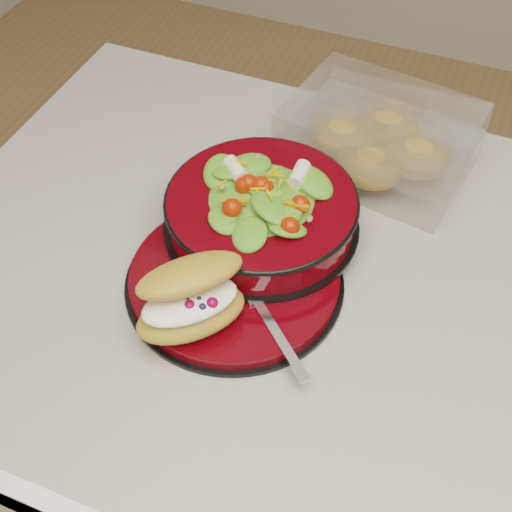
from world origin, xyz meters
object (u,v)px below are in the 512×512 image
at_px(croissant, 192,299).
at_px(fork, 271,324).
at_px(pastry_box, 380,140).
at_px(salad_bowl, 261,206).
at_px(dinner_plate, 235,280).
at_px(island_counter, 362,473).

height_order(croissant, fork, croissant).
bearing_deg(pastry_box, salad_bowl, -107.57).
distance_m(salad_bowl, croissant, 0.16).
relative_size(croissant, fork, 1.23).
relative_size(dinner_plate, fork, 2.12).
bearing_deg(pastry_box, dinner_plate, -100.18).
bearing_deg(salad_bowl, fork, -64.08).
xyz_separation_m(dinner_plate, croissant, (-0.02, -0.08, 0.05)).
relative_size(island_counter, dinner_plate, 4.65).
bearing_deg(croissant, island_counter, -17.72).
bearing_deg(croissant, dinner_plate, 31.65).
xyz_separation_m(dinner_plate, salad_bowl, (-0.00, 0.09, 0.05)).
distance_m(salad_bowl, pastry_box, 0.22).
relative_size(dinner_plate, croissant, 1.73).
bearing_deg(island_counter, fork, -144.29).
height_order(island_counter, croissant, croissant).
height_order(dinner_plate, fork, fork).
relative_size(salad_bowl, pastry_box, 0.93).
relative_size(salad_bowl, fork, 1.98).
distance_m(dinner_plate, pastry_box, 0.30).
distance_m(salad_bowl, fork, 0.16).
height_order(croissant, pastry_box, croissant).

